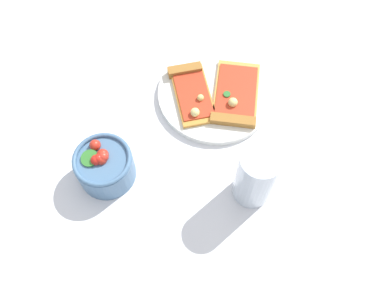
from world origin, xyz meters
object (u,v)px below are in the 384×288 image
at_px(salad_bowl, 105,166).
at_px(plate, 216,94).
at_px(pizza_slice_near, 192,90).
at_px(soda_glass, 255,177).
at_px(pizza_slice_far, 236,97).

bearing_deg(salad_bowl, plate, -177.24).
relative_size(pizza_slice_near, soda_glass, 1.19).
bearing_deg(soda_glass, plate, -112.43).
xyz_separation_m(plate, pizza_slice_near, (0.04, -0.03, 0.01)).
distance_m(pizza_slice_near, soda_glass, 0.24).
relative_size(pizza_slice_far, soda_glass, 1.27).
distance_m(plate, pizza_slice_far, 0.05).
distance_m(salad_bowl, soda_glass, 0.27).
relative_size(salad_bowl, soda_glass, 0.78).
relative_size(pizza_slice_far, salad_bowl, 1.64).
xyz_separation_m(pizza_slice_near, pizza_slice_far, (-0.06, 0.07, -0.00)).
height_order(plate, pizza_slice_near, pizza_slice_near).
bearing_deg(pizza_slice_far, plate, -61.11).
bearing_deg(plate, pizza_slice_far, 118.89).
height_order(plate, salad_bowl, salad_bowl).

